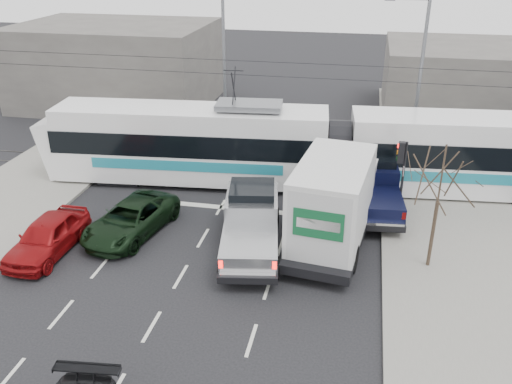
% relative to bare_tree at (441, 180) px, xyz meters
% --- Properties ---
extents(ground, '(120.00, 120.00, 0.00)m').
position_rel_bare_tree_xyz_m(ground, '(-7.60, -2.50, -3.79)').
color(ground, black).
rests_on(ground, ground).
extents(sidewalk_right, '(6.00, 60.00, 0.15)m').
position_rel_bare_tree_xyz_m(sidewalk_right, '(1.40, -2.50, -3.72)').
color(sidewalk_right, gray).
rests_on(sidewalk_right, ground).
extents(rails, '(60.00, 1.60, 0.03)m').
position_rel_bare_tree_xyz_m(rails, '(-7.60, 7.50, -3.78)').
color(rails, '#33302D').
rests_on(rails, ground).
extents(building_left, '(14.00, 10.00, 6.00)m').
position_rel_bare_tree_xyz_m(building_left, '(-21.60, 19.50, -0.79)').
color(building_left, '#66615C').
rests_on(building_left, ground).
extents(building_right, '(12.00, 10.00, 5.00)m').
position_rel_bare_tree_xyz_m(building_right, '(4.40, 21.50, -1.29)').
color(building_right, '#66615C').
rests_on(building_right, ground).
extents(bare_tree, '(2.40, 2.40, 5.00)m').
position_rel_bare_tree_xyz_m(bare_tree, '(0.00, 0.00, 0.00)').
color(bare_tree, '#47382B').
rests_on(bare_tree, ground).
extents(traffic_signal, '(0.44, 0.44, 3.60)m').
position_rel_bare_tree_xyz_m(traffic_signal, '(-1.13, 4.00, -1.05)').
color(traffic_signal, black).
rests_on(traffic_signal, ground).
extents(street_lamp_near, '(2.38, 0.25, 9.00)m').
position_rel_bare_tree_xyz_m(street_lamp_near, '(-0.29, 11.50, 1.32)').
color(street_lamp_near, slate).
rests_on(street_lamp_near, ground).
extents(street_lamp_far, '(2.38, 0.25, 9.00)m').
position_rel_bare_tree_xyz_m(street_lamp_far, '(-11.79, 13.50, 1.32)').
color(street_lamp_far, slate).
rests_on(street_lamp_far, ground).
extents(catenary, '(60.00, 0.20, 7.00)m').
position_rel_bare_tree_xyz_m(catenary, '(-7.60, 7.50, 0.09)').
color(catenary, black).
rests_on(catenary, ground).
extents(tram, '(29.20, 5.49, 5.93)m').
position_rel_bare_tree_xyz_m(tram, '(-4.08, 6.94, -1.69)').
color(tram, white).
rests_on(tram, ground).
extents(silver_pickup, '(3.22, 6.69, 2.33)m').
position_rel_bare_tree_xyz_m(silver_pickup, '(-7.14, 0.39, -2.63)').
color(silver_pickup, black).
rests_on(silver_pickup, ground).
extents(box_truck, '(3.56, 7.98, 3.86)m').
position_rel_bare_tree_xyz_m(box_truck, '(-3.81, 1.38, -1.89)').
color(box_truck, black).
rests_on(box_truck, ground).
extents(navy_pickup, '(2.66, 5.88, 2.40)m').
position_rel_bare_tree_xyz_m(navy_pickup, '(-2.14, 4.87, -2.61)').
color(navy_pickup, black).
rests_on(navy_pickup, ground).
extents(green_car, '(3.27, 5.45, 1.42)m').
position_rel_bare_tree_xyz_m(green_car, '(-12.45, 0.28, -3.08)').
color(green_car, black).
rests_on(green_car, ground).
extents(red_car, '(1.91, 4.54, 1.53)m').
position_rel_bare_tree_xyz_m(red_car, '(-15.12, -1.89, -3.03)').
color(red_car, maroon).
rests_on(red_car, ground).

